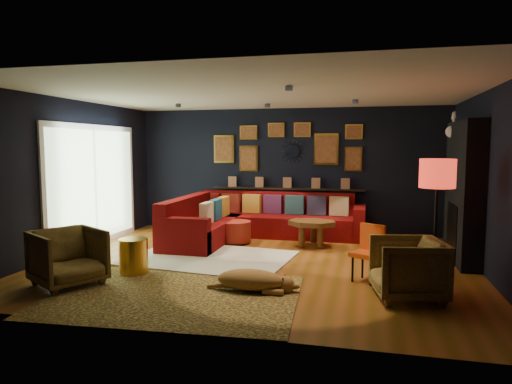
% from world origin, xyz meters
% --- Properties ---
extents(floor, '(6.50, 6.50, 0.00)m').
position_xyz_m(floor, '(0.00, 0.00, 0.00)').
color(floor, '#934F1E').
rests_on(floor, ground).
extents(room_walls, '(6.50, 6.50, 6.50)m').
position_xyz_m(room_walls, '(0.00, 0.00, 1.59)').
color(room_walls, black).
rests_on(room_walls, ground).
extents(sectional, '(3.41, 2.69, 0.86)m').
position_xyz_m(sectional, '(-0.61, 1.81, 0.32)').
color(sectional, maroon).
rests_on(sectional, ground).
extents(ledge, '(3.20, 0.12, 0.04)m').
position_xyz_m(ledge, '(0.00, 2.68, 0.92)').
color(ledge, black).
rests_on(ledge, room_walls).
extents(gallery_wall, '(3.15, 0.04, 1.02)m').
position_xyz_m(gallery_wall, '(-0.01, 2.72, 1.81)').
color(gallery_wall, gold).
rests_on(gallery_wall, room_walls).
extents(sunburst_mirror, '(0.47, 0.16, 0.47)m').
position_xyz_m(sunburst_mirror, '(0.10, 2.72, 1.70)').
color(sunburst_mirror, silver).
rests_on(sunburst_mirror, room_walls).
extents(fireplace, '(0.31, 1.60, 2.20)m').
position_xyz_m(fireplace, '(3.09, 0.90, 1.02)').
color(fireplace, black).
rests_on(fireplace, ground).
extents(deer_head, '(0.50, 0.28, 0.45)m').
position_xyz_m(deer_head, '(3.14, 1.40, 2.05)').
color(deer_head, white).
rests_on(deer_head, fireplace).
extents(sliding_door, '(0.06, 2.80, 2.20)m').
position_xyz_m(sliding_door, '(-3.22, 0.60, 1.10)').
color(sliding_door, white).
rests_on(sliding_door, ground).
extents(ceiling_spots, '(3.30, 2.50, 0.06)m').
position_xyz_m(ceiling_spots, '(-0.00, 0.80, 2.56)').
color(ceiling_spots, black).
rests_on(ceiling_spots, room_walls).
extents(shag_rug, '(2.68, 2.08, 0.03)m').
position_xyz_m(shag_rug, '(-0.80, 0.05, 0.02)').
color(shag_rug, white).
rests_on(shag_rug, ground).
extents(leopard_rug, '(3.09, 2.30, 0.02)m').
position_xyz_m(leopard_rug, '(-0.62, -1.80, 0.01)').
color(leopard_rug, gold).
rests_on(leopard_rug, ground).
extents(coffee_table, '(0.92, 0.71, 0.44)m').
position_xyz_m(coffee_table, '(0.68, 1.36, 0.39)').
color(coffee_table, brown).
rests_on(coffee_table, shag_rug).
extents(pouf, '(0.58, 0.58, 0.38)m').
position_xyz_m(pouf, '(-0.75, 1.33, 0.22)').
color(pouf, maroon).
rests_on(pouf, shag_rug).
extents(armchair_left, '(1.04, 1.06, 0.81)m').
position_xyz_m(armchair_left, '(-2.14, -1.69, 0.41)').
color(armchair_left, '#B08937').
rests_on(armchair_left, ground).
extents(armchair_right, '(0.85, 0.89, 0.80)m').
position_xyz_m(armchair_right, '(2.11, -1.20, 0.40)').
color(armchair_right, '#B08937').
rests_on(armchair_right, ground).
extents(gold_stool, '(0.41, 0.41, 0.51)m').
position_xyz_m(gold_stool, '(-1.58, -1.00, 0.25)').
color(gold_stool, gold).
rests_on(gold_stool, ground).
extents(orange_chair, '(0.49, 0.49, 0.76)m').
position_xyz_m(orange_chair, '(1.67, -0.56, 0.45)').
color(orange_chair, black).
rests_on(orange_chair, ground).
extents(floor_lamp, '(0.45, 0.45, 1.65)m').
position_xyz_m(floor_lamp, '(2.50, -0.49, 1.39)').
color(floor_lamp, black).
rests_on(floor_lamp, ground).
extents(dog, '(1.17, 0.59, 0.37)m').
position_xyz_m(dog, '(0.23, -1.39, 0.20)').
color(dog, '#A66A3D').
rests_on(dog, leopard_rug).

